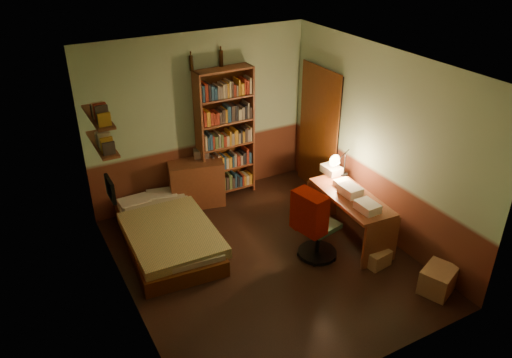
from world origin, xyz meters
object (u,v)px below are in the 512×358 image
office_chair (319,223)px  cardboard_box_b (377,258)px  bookshelf (225,135)px  desk_lamp (345,158)px  cardboard_box_a (438,280)px  desk (349,218)px  dresser (197,183)px  mini_stereo (201,153)px  bed (166,226)px

office_chair → cardboard_box_b: office_chair is taller
bookshelf → office_chair: size_ratio=2.04×
desk_lamp → office_chair: 1.15m
bookshelf → desk_lamp: bookshelf is taller
office_chair → cardboard_box_a: (0.86, -1.28, -0.35)m
cardboard_box_b → desk: bearing=87.8°
dresser → desk: bearing=-39.5°
cardboard_box_b → desk_lamp: bearing=75.7°
mini_stereo → desk_lamp: bearing=-25.9°
cardboard_box_b → office_chair: bearing=135.6°
bed → desk: (2.25, -1.11, 0.06)m
office_chair → cardboard_box_a: office_chair is taller
bed → office_chair: size_ratio=1.94×
bookshelf → cardboard_box_b: (0.89, -2.62, -0.92)m
desk → cardboard_box_b: desk is taller
mini_stereo → cardboard_box_a: (1.59, -3.40, -0.63)m
bookshelf → cardboard_box_a: bearing=-72.2°
dresser → cardboard_box_a: size_ratio=1.93×
desk → cardboard_box_a: bearing=-74.6°
dresser → cardboard_box_b: 2.93m
cardboard_box_a → cardboard_box_b: size_ratio=1.38×
bookshelf → desk: (0.91, -1.99, -0.68)m
office_chair → cardboard_box_a: 1.58m
cardboard_box_a → bed: bearing=135.5°
office_chair → desk: bearing=-2.7°
cardboard_box_b → bookshelf: bearing=108.7°
cardboard_box_b → dresser: bearing=119.6°
mini_stereo → office_chair: 2.26m
desk_lamp → cardboard_box_b: 1.48m
bed → mini_stereo: 1.40m
bookshelf → office_chair: (0.33, -2.08, -0.53)m
dresser → bookshelf: (0.55, 0.08, 0.67)m
dresser → cardboard_box_b: (1.44, -2.54, -0.25)m
dresser → bed: bearing=-121.7°
bookshelf → desk: bookshelf is taller
dresser → desk_lamp: (1.74, -1.37, 0.61)m
dresser → desk: size_ratio=0.62×
bookshelf → office_chair: bearing=-82.6°
cardboard_box_a → dresser: bearing=118.1°
bookshelf → desk_lamp: size_ratio=3.87×
bed → desk_lamp: desk_lamp is taller
cardboard_box_b → mini_stereo: bearing=115.8°
desk → cardboard_box_b: bearing=-88.3°
mini_stereo → desk_lamp: (1.58, -1.50, 0.19)m
bed → bookshelf: 1.76m
mini_stereo → desk: bearing=-39.6°
dresser → mini_stereo: (0.16, 0.13, 0.42)m
desk → cardboard_box_a: desk is taller
bookshelf → office_chair: bookshelf is taller
office_chair → cardboard_box_a: size_ratio=2.40×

